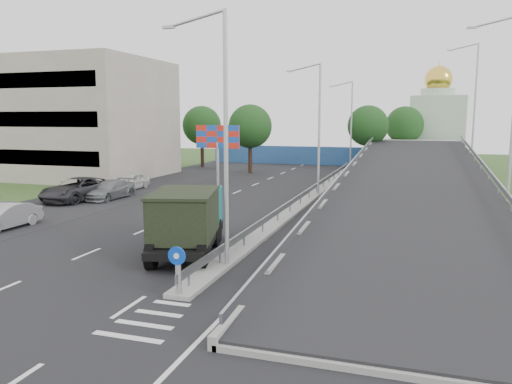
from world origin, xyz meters
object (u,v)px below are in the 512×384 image
at_px(parked_car_c, 78,189).
at_px(church, 436,124).
at_px(lamp_post_near, 221,126).
at_px(lamp_post_mid, 317,122).
at_px(parked_car_b, 4,217).
at_px(parked_car_d, 110,190).
at_px(billboard, 218,140).
at_px(parked_car_e, 130,181).
at_px(sign_bollard, 178,270).
at_px(dump_truck, 188,217).
at_px(lamp_post_far, 350,121).

bearing_deg(parked_car_c, church, 63.56).
height_order(lamp_post_near, lamp_post_mid, same).
distance_m(lamp_post_mid, parked_car_c, 18.79).
bearing_deg(parked_car_b, lamp_post_near, -10.48).
bearing_deg(parked_car_b, parked_car_d, 94.09).
height_order(church, parked_car_d, church).
xyz_separation_m(billboard, parked_car_e, (-6.78, -3.30, -3.46)).
relative_size(church, parked_car_b, 3.15).
distance_m(sign_bollard, lamp_post_mid, 24.30).
relative_size(lamp_post_mid, dump_truck, 1.41).
relative_size(lamp_post_far, parked_car_e, 2.37).
height_order(parked_car_b, parked_car_c, parked_car_c).
distance_m(sign_bollard, lamp_post_near, 6.12).
distance_m(parked_car_b, parked_car_c, 9.73).
distance_m(parked_car_c, parked_car_e, 6.26).
relative_size(parked_car_c, parked_car_d, 1.27).
bearing_deg(parked_car_c, billboard, 58.23).
xyz_separation_m(church, parked_car_c, (-26.38, -41.53, -4.45)).
bearing_deg(parked_car_e, billboard, 26.17).
bearing_deg(parked_car_e, parked_car_b, -83.61).
bearing_deg(lamp_post_mid, parked_car_e, -175.32).
relative_size(lamp_post_far, parked_car_c, 1.64).
bearing_deg(sign_bollard, parked_car_d, 129.51).
bearing_deg(lamp_post_near, lamp_post_mid, 90.00).
bearing_deg(church, lamp_post_far, -125.24).
height_order(sign_bollard, parked_car_d, sign_bollard).
xyz_separation_m(sign_bollard, billboard, (-9.00, 25.83, 3.15)).
bearing_deg(parked_car_c, dump_truck, -31.25).
relative_size(sign_bollard, lamp_post_mid, 0.17).
height_order(sign_bollard, parked_car_c, sign_bollard).
height_order(dump_truck, parked_car_b, dump_truck).
relative_size(lamp_post_far, parked_car_d, 2.08).
xyz_separation_m(sign_bollard, dump_truck, (-2.25, 5.56, 0.61)).
relative_size(lamp_post_near, lamp_post_mid, 1.00).
xyz_separation_m(sign_bollard, parked_car_b, (-14.08, 6.85, -0.31)).
distance_m(sign_bollard, dump_truck, 6.03).
distance_m(church, dump_truck, 53.80).
relative_size(sign_bollard, lamp_post_near, 0.17).
xyz_separation_m(parked_car_c, parked_car_e, (0.60, 6.23, -0.13)).
bearing_deg(lamp_post_near, church, 79.62).
bearing_deg(parked_car_e, parked_car_d, -75.74).
bearing_deg(lamp_post_far, parked_car_d, -119.27).
bearing_deg(lamp_post_far, billboard, -116.84).
distance_m(billboard, parked_car_e, 8.30).
height_order(church, billboard, church).
distance_m(lamp_post_near, lamp_post_mid, 20.00).
xyz_separation_m(lamp_post_near, parked_car_c, (-16.49, 12.47, -4.95)).
bearing_deg(sign_bollard, dump_truck, 112.03).
bearing_deg(sign_bollard, parked_car_c, 135.14).
bearing_deg(dump_truck, lamp_post_mid, 67.52).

